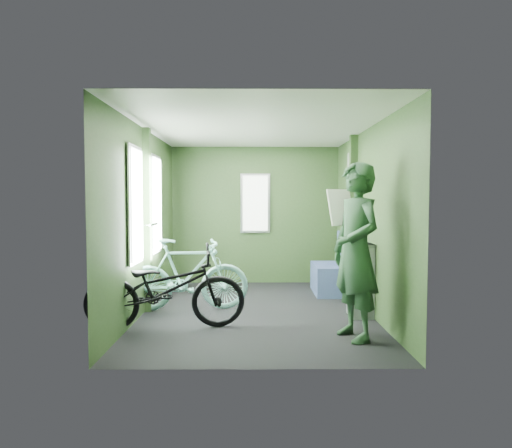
{
  "coord_description": "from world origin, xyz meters",
  "views": [
    {
      "loc": [
        -0.04,
        -5.72,
        1.4
      ],
      "look_at": [
        0.0,
        0.1,
        1.1
      ],
      "focal_mm": 32.0,
      "sensor_mm": 36.0,
      "label": 1
    }
  ],
  "objects": [
    {
      "name": "room",
      "position": [
        -0.04,
        0.04,
        1.44
      ],
      "size": [
        4.0,
        4.02,
        2.31
      ],
      "color": "black",
      "rests_on": "ground"
    },
    {
      "name": "bench_seat",
      "position": [
        1.14,
        1.11,
        0.27
      ],
      "size": [
        0.49,
        0.87,
        0.92
      ],
      "rotation": [
        0.0,
        0.0,
        -0.01
      ],
      "color": "navy",
      "rests_on": "ground"
    },
    {
      "name": "bicycle_black",
      "position": [
        -0.99,
        -0.83,
        0.0
      ],
      "size": [
        1.79,
        0.91,
        0.96
      ],
      "primitive_type": "imported",
      "rotation": [
        0.0,
        -0.11,
        1.7
      ],
      "color": "black",
      "rests_on": "ground"
    },
    {
      "name": "passenger",
      "position": [
        1.0,
        -1.16,
        0.89
      ],
      "size": [
        0.63,
        0.78,
        1.78
      ],
      "rotation": [
        0.0,
        0.0,
        -1.22
      ],
      "color": "#294B2F",
      "rests_on": "ground"
    },
    {
      "name": "bicycle_mint",
      "position": [
        -0.87,
        -0.03,
        0.0
      ],
      "size": [
        1.62,
        0.77,
        0.99
      ],
      "primitive_type": "imported",
      "rotation": [
        0.0,
        -0.15,
        1.7
      ],
      "color": "#89DACE",
      "rests_on": "ground"
    },
    {
      "name": "waste_box",
      "position": [
        1.26,
        -0.26,
        0.44
      ],
      "size": [
        0.26,
        0.36,
        0.89
      ],
      "primitive_type": "cube",
      "color": "gray",
      "rests_on": "ground"
    }
  ]
}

